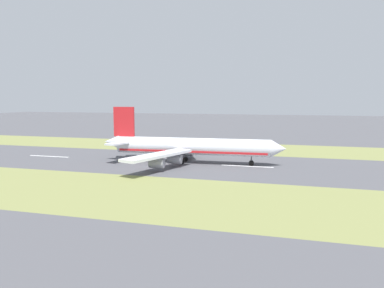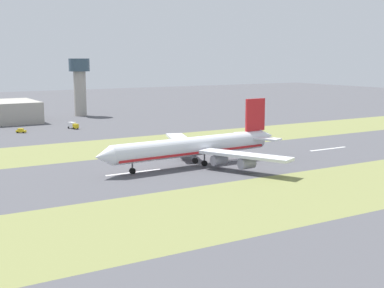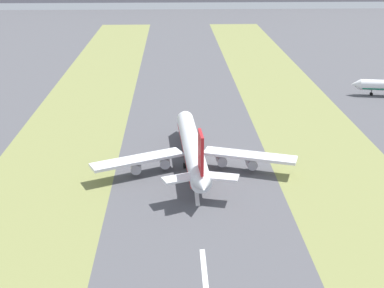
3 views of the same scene
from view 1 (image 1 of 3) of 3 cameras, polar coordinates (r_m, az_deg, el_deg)
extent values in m
plane|color=#4C4C51|center=(136.07, -1.51, -2.90)|extent=(800.00, 800.00, 0.00)
cube|color=olive|center=(179.01, 2.81, -0.50)|extent=(40.00, 600.00, 0.01)
cube|color=olive|center=(95.05, -9.74, -7.39)|extent=(40.00, 600.00, 0.01)
cube|color=silver|center=(161.98, -20.94, -1.76)|extent=(1.20, 18.00, 0.01)
cube|color=silver|center=(141.79, -7.87, -2.56)|extent=(1.20, 18.00, 0.01)
cube|color=silver|center=(131.05, 8.38, -3.36)|extent=(1.20, 18.00, 0.01)
cylinder|color=silver|center=(134.65, 0.00, -0.34)|extent=(9.11, 56.25, 6.00)
cone|color=silver|center=(131.40, 13.09, -0.71)|extent=(6.15, 5.32, 5.88)
cone|color=silver|center=(144.54, -12.08, 0.33)|extent=(5.43, 6.28, 5.10)
cube|color=red|center=(134.88, 0.00, -1.03)|extent=(8.69, 53.99, 0.70)
cube|color=silver|center=(153.32, -1.19, 0.23)|extent=(28.80, 17.77, 0.90)
cube|color=silver|center=(119.95, -5.22, -1.72)|extent=(29.39, 15.03, 0.90)
cylinder|color=#93939E|center=(144.69, -0.76, -1.16)|extent=(3.46, 4.97, 3.20)
cylinder|color=#93939E|center=(154.18, -1.24, -0.65)|extent=(3.46, 4.97, 3.20)
cylinder|color=#93939E|center=(127.47, -2.65, -2.29)|extent=(3.46, 4.97, 3.20)
cylinder|color=#93939E|center=(119.97, -5.40, -2.90)|extent=(3.46, 4.97, 3.20)
cube|color=red|center=(141.83, -10.32, 3.37)|extent=(1.24, 8.03, 11.00)
cube|color=silver|center=(147.54, -9.42, 0.61)|extent=(10.91, 7.72, 0.60)
cube|color=silver|center=(137.49, -11.14, 0.10)|extent=(10.79, 6.81, 0.60)
cylinder|color=#59595E|center=(132.19, 9.04, -2.19)|extent=(0.50, 0.50, 3.20)
cylinder|color=black|center=(132.45, 9.03, -2.87)|extent=(1.00, 1.85, 1.80)
cylinder|color=#59595E|center=(138.36, -0.97, -1.69)|extent=(0.50, 0.50, 3.20)
cylinder|color=black|center=(138.61, -0.97, -2.34)|extent=(1.00, 1.85, 1.80)
cylinder|color=#59595E|center=(133.38, -1.50, -2.02)|extent=(0.50, 0.50, 3.20)
cylinder|color=black|center=(133.64, -1.50, -2.70)|extent=(1.00, 1.85, 1.80)
camera|label=2|loc=(275.57, 26.44, 8.57)|focal=50.00mm
camera|label=3|loc=(242.07, -40.81, 16.26)|focal=50.00mm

